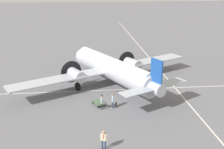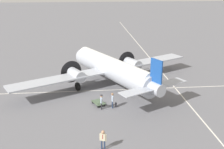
{
  "view_description": "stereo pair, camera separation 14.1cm",
  "coord_description": "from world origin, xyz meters",
  "px_view_note": "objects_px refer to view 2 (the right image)",
  "views": [
    {
      "loc": [
        -35.58,
        3.55,
        13.87
      ],
      "look_at": [
        0.0,
        0.0,
        1.69
      ],
      "focal_mm": 45.0,
      "sensor_mm": 36.0,
      "label": 1
    },
    {
      "loc": [
        -35.6,
        3.41,
        13.87
      ],
      "look_at": [
        0.0,
        0.0,
        1.69
      ],
      "focal_mm": 45.0,
      "sensor_mm": 36.0,
      "label": 2
    }
  ],
  "objects_px": {
    "passenger_boarding": "(112,99)",
    "baggage_cart": "(99,103)",
    "suitcase_near_door": "(116,105)",
    "ramp_agent": "(101,100)",
    "crew_foreground": "(103,138)",
    "airliner_main": "(110,68)"
  },
  "relations": [
    {
      "from": "suitcase_near_door",
      "to": "ramp_agent",
      "type": "bearing_deg",
      "value": 105.5
    },
    {
      "from": "airliner_main",
      "to": "baggage_cart",
      "type": "relative_size",
      "value": 12.03
    },
    {
      "from": "ramp_agent",
      "to": "baggage_cart",
      "type": "relative_size",
      "value": 0.83
    },
    {
      "from": "airliner_main",
      "to": "baggage_cart",
      "type": "distance_m",
      "value": 6.86
    },
    {
      "from": "airliner_main",
      "to": "passenger_boarding",
      "type": "xyz_separation_m",
      "value": [
        -7.13,
        0.41,
        -1.43
      ]
    },
    {
      "from": "ramp_agent",
      "to": "airliner_main",
      "type": "bearing_deg",
      "value": -5.55
    },
    {
      "from": "passenger_boarding",
      "to": "baggage_cart",
      "type": "relative_size",
      "value": 0.87
    },
    {
      "from": "crew_foreground",
      "to": "passenger_boarding",
      "type": "distance_m",
      "value": 8.26
    },
    {
      "from": "crew_foreground",
      "to": "ramp_agent",
      "type": "distance_m",
      "value": 7.86
    },
    {
      "from": "ramp_agent",
      "to": "baggage_cart",
      "type": "distance_m",
      "value": 1.48
    },
    {
      "from": "suitcase_near_door",
      "to": "baggage_cart",
      "type": "distance_m",
      "value": 2.09
    },
    {
      "from": "suitcase_near_door",
      "to": "baggage_cart",
      "type": "height_order",
      "value": "baggage_cart"
    },
    {
      "from": "crew_foreground",
      "to": "passenger_boarding",
      "type": "xyz_separation_m",
      "value": [
        8.11,
        -1.58,
        -0.01
      ]
    },
    {
      "from": "passenger_boarding",
      "to": "airliner_main",
      "type": "bearing_deg",
      "value": -1.51
    },
    {
      "from": "passenger_boarding",
      "to": "ramp_agent",
      "type": "height_order",
      "value": "passenger_boarding"
    },
    {
      "from": "airliner_main",
      "to": "suitcase_near_door",
      "type": "relative_size",
      "value": 50.07
    },
    {
      "from": "passenger_boarding",
      "to": "ramp_agent",
      "type": "relative_size",
      "value": 1.04
    },
    {
      "from": "airliner_main",
      "to": "suitcase_near_door",
      "type": "xyz_separation_m",
      "value": [
        -6.92,
        -0.02,
        -2.3
      ]
    },
    {
      "from": "crew_foreground",
      "to": "suitcase_near_door",
      "type": "distance_m",
      "value": 8.61
    },
    {
      "from": "crew_foreground",
      "to": "baggage_cart",
      "type": "distance_m",
      "value": 9.1
    },
    {
      "from": "ramp_agent",
      "to": "passenger_boarding",
      "type": "bearing_deg",
      "value": -71.45
    },
    {
      "from": "airliner_main",
      "to": "passenger_boarding",
      "type": "relative_size",
      "value": 13.87
    }
  ]
}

